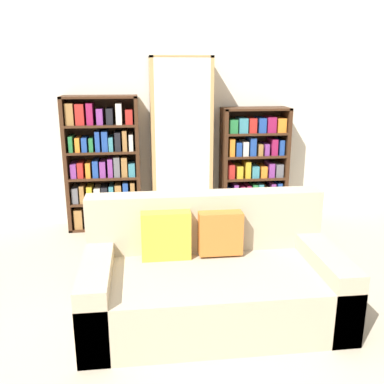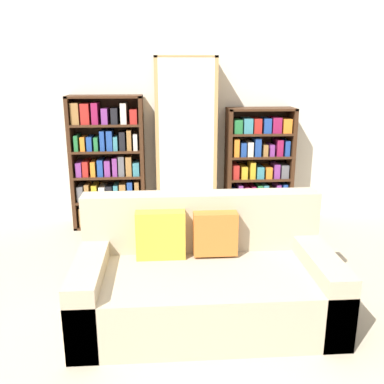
% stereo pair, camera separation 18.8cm
% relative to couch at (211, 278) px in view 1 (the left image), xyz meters
% --- Properties ---
extents(ground_plane, '(16.00, 16.00, 0.00)m').
position_rel_couch_xyz_m(ground_plane, '(-0.14, -0.68, -0.28)').
color(ground_plane, tan).
extents(wall_back, '(6.43, 0.06, 2.70)m').
position_rel_couch_xyz_m(wall_back, '(-0.14, 2.14, 1.07)').
color(wall_back, silver).
rests_on(wall_back, ground).
extents(couch, '(1.80, 0.95, 0.84)m').
position_rel_couch_xyz_m(couch, '(0.00, 0.00, 0.00)').
color(couch, tan).
rests_on(couch, ground).
extents(bookshelf_left, '(0.80, 0.32, 1.47)m').
position_rel_couch_xyz_m(bookshelf_left, '(-0.89, 1.94, 0.43)').
color(bookshelf_left, '#3D2314').
rests_on(bookshelf_left, ground).
extents(display_cabinet, '(0.66, 0.36, 1.88)m').
position_rel_couch_xyz_m(display_cabinet, '(-0.02, 1.92, 0.65)').
color(display_cabinet, tan).
rests_on(display_cabinet, ground).
extents(bookshelf_right, '(0.75, 0.32, 1.33)m').
position_rel_couch_xyz_m(bookshelf_right, '(0.81, 1.94, 0.37)').
color(bookshelf_right, '#3D2314').
rests_on(bookshelf_right, ground).
extents(wine_bottle, '(0.09, 0.09, 0.35)m').
position_rel_couch_xyz_m(wine_bottle, '(0.43, 0.72, -0.14)').
color(wine_bottle, '#143819').
rests_on(wine_bottle, ground).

